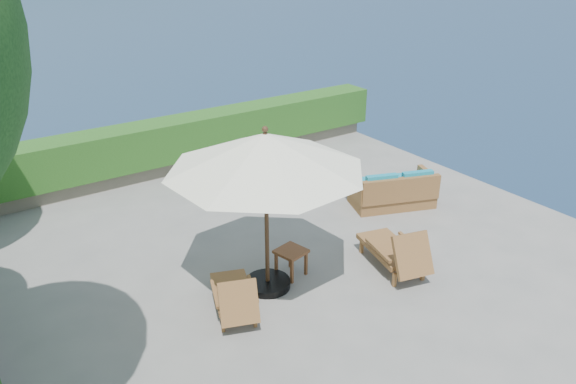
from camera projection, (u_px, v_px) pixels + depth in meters
ground at (299, 264)px, 10.43m from camera, size 12.00×12.00×0.00m
foundation at (298, 331)px, 11.07m from camera, size 12.00×12.00×3.00m
planter_wall_far at (174, 164)px, 14.55m from camera, size 12.00×0.60×0.36m
hedge_far at (172, 139)px, 14.27m from camera, size 12.40×0.90×1.00m
patio_umbrella at (265, 154)px, 8.74m from camera, size 4.06×4.06×2.92m
lounge_left at (234, 295)px, 8.92m from camera, size 1.06×1.57×0.84m
lounge_right at (396, 251)px, 10.09m from camera, size 1.05×1.76×0.95m
side_table at (291, 255)px, 9.93m from camera, size 0.58×0.58×0.51m
wicker_loveseat at (393, 192)px, 12.55m from camera, size 2.04×1.52×0.90m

